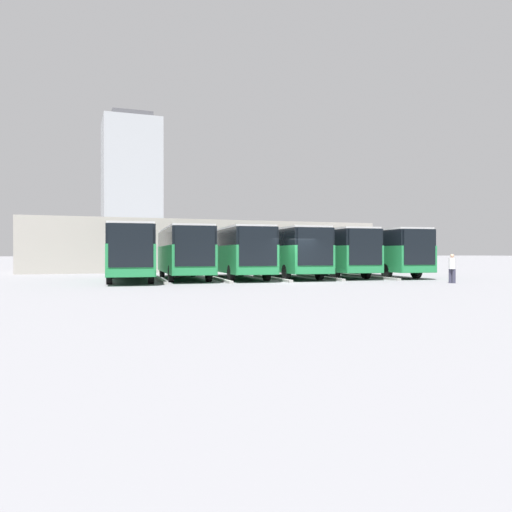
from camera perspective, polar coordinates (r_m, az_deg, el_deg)
The scene contains 15 objects.
ground_plane at distance 28.52m, azimuth 4.43°, elevation -3.02°, with size 600.00×600.00×0.00m, color gray.
bus_0 at distance 36.91m, azimuth 13.63°, elevation 0.57°, with size 3.41×10.98×3.28m.
curb_divider_0 at distance 34.66m, azimuth 12.70°, elevation -2.32°, with size 0.24×7.88×0.15m, color #9E9E99.
bus_1 at distance 35.64m, azimuth 8.44°, elevation 0.58°, with size 3.41×10.98×3.28m.
curb_divider_1 at distance 33.46m, azimuth 7.13°, elevation -2.41°, with size 0.24×7.88×0.15m, color #9E9E99.
bus_2 at distance 33.95m, azimuth 3.44°, elevation 0.60°, with size 3.41×10.98×3.28m.
curb_divider_2 at distance 31.84m, azimuth 1.72°, elevation -2.54°, with size 0.24×7.88×0.15m, color #9E9E99.
bus_3 at distance 32.87m, azimuth -2.23°, elevation 0.61°, with size 3.41×10.98×3.28m.
curb_divider_3 at distance 30.88m, azimuth -4.38°, elevation -2.63°, with size 0.24×7.88×0.15m, color #9E9E99.
bus_4 at distance 32.40m, azimuth -8.31°, elevation 0.61°, with size 3.41×10.98×3.28m.
curb_divider_4 at distance 30.56m, azimuth -10.89°, elevation -2.66°, with size 0.24×7.88×0.15m, color #9E9E99.
bus_5 at distance 30.99m, azimuth -14.27°, elevation 0.62°, with size 3.41×10.98×3.28m.
pedestrian at distance 29.68m, azimuth 21.51°, elevation -1.23°, with size 0.48×0.48×1.62m.
station_building at distance 50.01m, azimuth -6.41°, elevation 1.11°, with size 32.51×14.38×4.68m.
office_tower at distance 199.58m, azimuth -14.07°, elevation 7.57°, with size 21.30×21.30×55.14m.
Camera 1 is at (11.81, 25.91, 1.64)m, focal length 35.00 mm.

